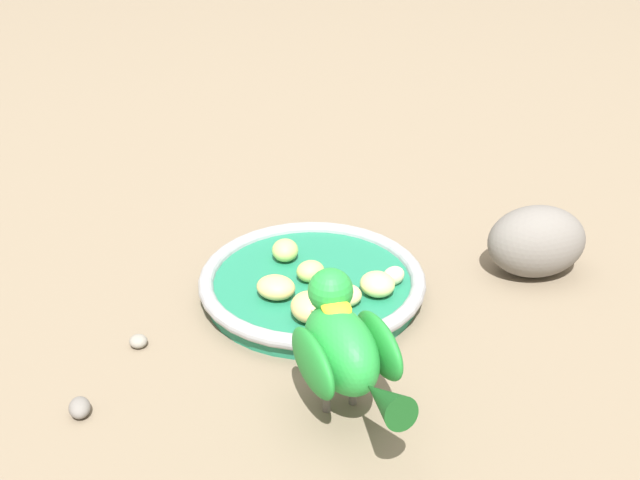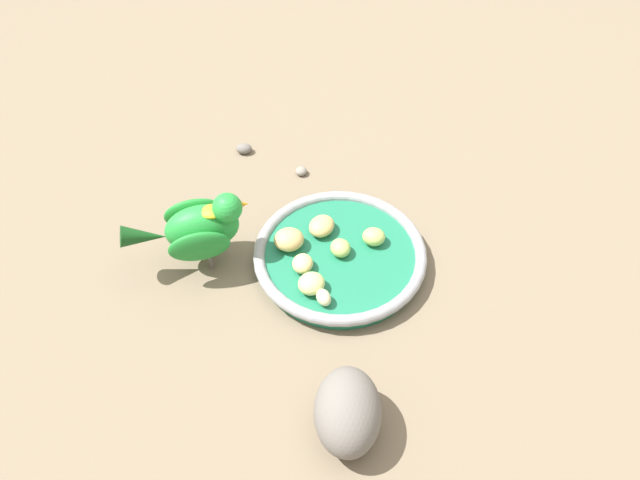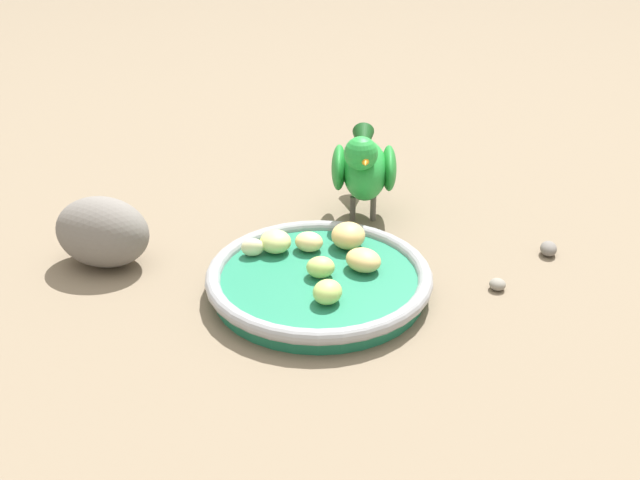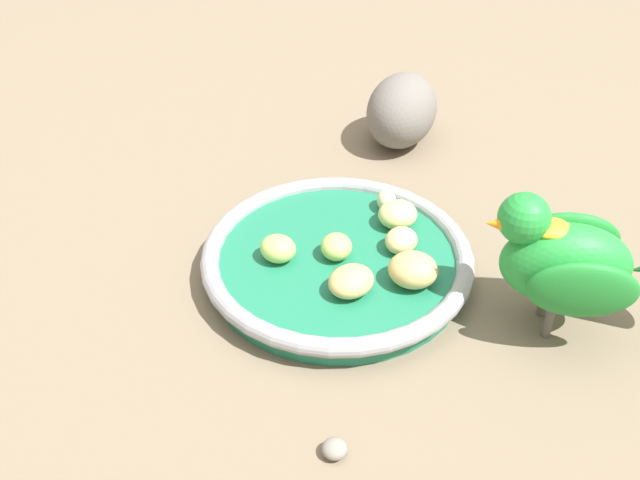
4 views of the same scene
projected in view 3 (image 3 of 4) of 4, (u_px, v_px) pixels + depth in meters
ground_plane at (331, 309)px, 0.77m from camera, size 4.00×4.00×0.00m
feeding_bowl at (319, 280)px, 0.79m from camera, size 0.23×0.23×0.03m
apple_piece_0 at (253, 247)px, 0.82m from camera, size 0.03×0.02×0.02m
apple_piece_1 at (275, 242)px, 0.82m from camera, size 0.05×0.05×0.02m
apple_piece_2 at (327, 292)px, 0.74m from camera, size 0.03×0.04×0.02m
apple_piece_3 at (344, 235)px, 0.83m from camera, size 0.04×0.04×0.03m
apple_piece_4 at (321, 267)px, 0.78m from camera, size 0.03×0.03×0.02m
apple_piece_5 at (309, 242)px, 0.83m from camera, size 0.03×0.03×0.02m
apple_piece_6 at (363, 260)px, 0.79m from camera, size 0.05×0.05×0.02m
parrot at (364, 166)px, 0.91m from camera, size 0.09×0.17×0.12m
rock_large at (103, 232)px, 0.83m from camera, size 0.11×0.08×0.08m
pebble_0 at (497, 284)px, 0.80m from camera, size 0.02×0.02×0.01m
pebble_1 at (548, 249)px, 0.86m from camera, size 0.02×0.02×0.02m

